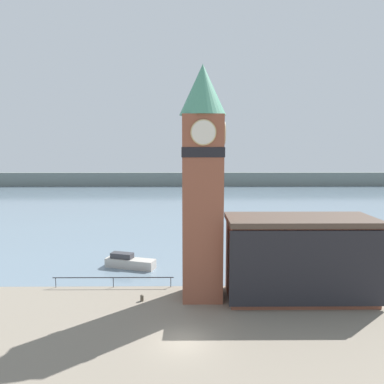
{
  "coord_description": "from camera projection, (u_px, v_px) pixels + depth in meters",
  "views": [
    {
      "loc": [
        0.44,
        -26.44,
        14.59
      ],
      "look_at": [
        0.73,
        6.42,
        10.57
      ],
      "focal_mm": 35.0,
      "sensor_mm": 36.0,
      "label": 1
    }
  ],
  "objects": [
    {
      "name": "ground_plane",
      "position": [
        183.0,
        342.0,
        28.01
      ],
      "size": [
        160.0,
        160.0,
        0.0
      ],
      "primitive_type": "plane",
      "color": "gray"
    },
    {
      "name": "water",
      "position": [
        187.0,
        202.0,
        98.78
      ],
      "size": [
        160.0,
        120.0,
        0.0
      ],
      "color": "slate",
      "rests_on": "ground_plane"
    },
    {
      "name": "far_shoreline",
      "position": [
        188.0,
        179.0,
        138.18
      ],
      "size": [
        180.0,
        3.0,
        5.0
      ],
      "color": "slate",
      "rests_on": "water"
    },
    {
      "name": "pier_railing",
      "position": [
        113.0,
        278.0,
        38.8
      ],
      "size": [
        12.55,
        0.08,
        1.09
      ],
      "color": "#232328",
      "rests_on": "ground_plane"
    },
    {
      "name": "clock_tower",
      "position": [
        203.0,
        177.0,
        35.09
      ],
      "size": [
        4.3,
        4.3,
        22.01
      ],
      "color": "brown",
      "rests_on": "ground_plane"
    },
    {
      "name": "pier_building",
      "position": [
        300.0,
        258.0,
        35.67
      ],
      "size": [
        14.04,
        6.02,
        7.94
      ],
      "color": "brown",
      "rests_on": "ground_plane"
    },
    {
      "name": "boat_near",
      "position": [
        129.0,
        262.0,
        45.21
      ],
      "size": [
        6.3,
        3.36,
        1.74
      ],
      "rotation": [
        0.0,
        0.0,
        -0.29
      ],
      "color": "#B7B2A8",
      "rests_on": "water"
    },
    {
      "name": "mooring_bollard_near",
      "position": [
        142.0,
        298.0,
        35.43
      ],
      "size": [
        0.34,
        0.34,
        0.63
      ],
      "color": "brown",
      "rests_on": "ground_plane"
    }
  ]
}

